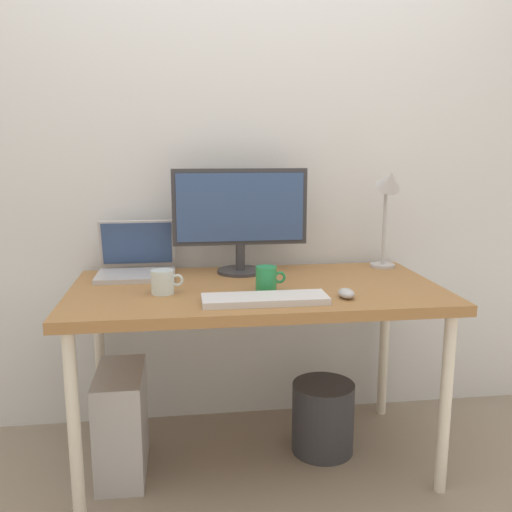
% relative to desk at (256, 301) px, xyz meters
% --- Properties ---
extents(ground_plane, '(6.00, 6.00, 0.00)m').
position_rel_desk_xyz_m(ground_plane, '(0.00, 0.00, -0.67)').
color(ground_plane, gray).
extents(back_wall, '(4.40, 0.04, 2.60)m').
position_rel_desk_xyz_m(back_wall, '(0.00, 0.43, 0.63)').
color(back_wall, silver).
rests_on(back_wall, ground_plane).
extents(desk, '(1.43, 0.75, 0.74)m').
position_rel_desk_xyz_m(desk, '(0.00, 0.00, 0.00)').
color(desk, olive).
rests_on(desk, ground_plane).
extents(monitor, '(0.57, 0.20, 0.45)m').
position_rel_desk_xyz_m(monitor, '(-0.04, 0.24, 0.32)').
color(monitor, '#333338').
rests_on(monitor, desk).
extents(laptop, '(0.32, 0.27, 0.23)m').
position_rel_desk_xyz_m(laptop, '(-0.48, 0.26, 0.12)').
color(laptop, '#B2B2B7').
rests_on(laptop, desk).
extents(desk_lamp, '(0.11, 0.16, 0.46)m').
position_rel_desk_xyz_m(desk_lamp, '(0.62, 0.24, 0.39)').
color(desk_lamp, '#B2B2B7').
rests_on(desk_lamp, desk).
extents(keyboard, '(0.44, 0.14, 0.02)m').
position_rel_desk_xyz_m(keyboard, '(-0.00, -0.23, 0.07)').
color(keyboard, silver).
rests_on(keyboard, desk).
extents(mouse, '(0.06, 0.09, 0.03)m').
position_rel_desk_xyz_m(mouse, '(0.30, -0.21, 0.08)').
color(mouse, '#B2B2B7').
rests_on(mouse, desk).
extents(coffee_mug, '(0.11, 0.08, 0.10)m').
position_rel_desk_xyz_m(coffee_mug, '(0.03, -0.09, 0.11)').
color(coffee_mug, '#268C4C').
rests_on(coffee_mug, desk).
extents(glass_cup, '(0.12, 0.08, 0.09)m').
position_rel_desk_xyz_m(glass_cup, '(-0.36, -0.06, 0.11)').
color(glass_cup, silver).
rests_on(glass_cup, desk).
extents(computer_tower, '(0.18, 0.36, 0.42)m').
position_rel_desk_xyz_m(computer_tower, '(-0.54, -0.02, -0.46)').
color(computer_tower, '#B2B2B7').
rests_on(computer_tower, ground_plane).
extents(wastebasket, '(0.26, 0.26, 0.30)m').
position_rel_desk_xyz_m(wastebasket, '(0.29, 0.02, -0.52)').
color(wastebasket, '#333338').
rests_on(wastebasket, ground_plane).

